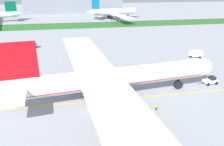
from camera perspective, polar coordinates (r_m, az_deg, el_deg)
ground_plane at (r=49.41m, az=-5.34°, el=-9.88°), size 600.00×600.00×0.00m
apron_taxi_line at (r=52.68m, az=-5.73°, el=-7.68°), size 280.00×0.36×0.01m
grass_median_strip at (r=154.63m, az=-9.24°, el=12.43°), size 320.00×24.00×0.10m
airliner_foreground at (r=51.43m, az=-1.02°, el=-1.59°), size 58.09×94.84×15.86m
pushback_tug at (r=67.42m, az=24.79°, el=-1.81°), size 5.88×2.90×2.19m
ground_crew_wingwalker_port at (r=52.76m, az=5.51°, el=-6.29°), size 0.43×0.57×1.75m
ground_crew_marshaller_front at (r=49.73m, az=11.72°, el=-8.76°), size 0.53×0.36×1.59m
service_truck_baggage_loader at (r=102.40m, az=-20.99°, el=6.89°), size 5.82×3.68×2.50m
service_truck_fuel_bowser at (r=90.00m, az=21.42°, el=4.89°), size 5.73×4.33×2.72m
parked_airliner_far_right at (r=182.39m, az=0.11°, el=15.97°), size 43.99×68.97×16.55m
terminal_building at (r=227.75m, az=-10.04°, el=17.82°), size 95.56×20.00×18.00m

